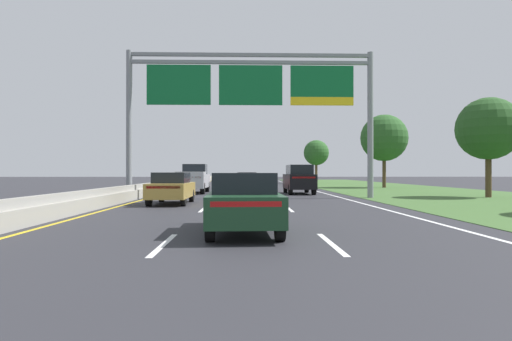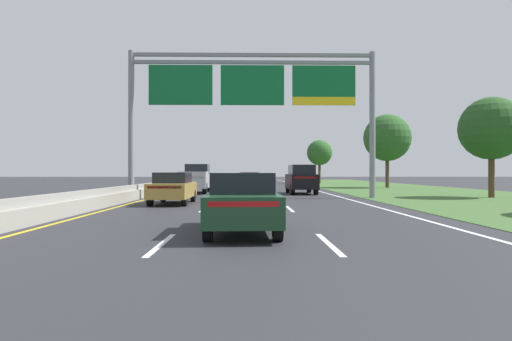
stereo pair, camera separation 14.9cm
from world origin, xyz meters
name	(u,v)px [view 1 (the left image)]	position (x,y,z in m)	size (l,w,h in m)	color
ground_plane	(245,192)	(0.00, 35.00, 0.00)	(220.00, 220.00, 0.00)	#2B2B30
lane_striping	(245,192)	(0.00, 34.54, 0.00)	(11.96, 106.00, 0.01)	white
grass_verge_right	(420,192)	(13.95, 35.00, 0.01)	(14.00, 110.00, 0.02)	#3D602D
median_barrier_concrete	(162,188)	(-6.60, 35.00, 0.35)	(0.60, 110.00, 0.85)	#99968E
overhead_sign_gantry	(251,93)	(0.30, 27.09, 6.40)	(15.06, 0.42, 8.95)	gray
pickup_truck_silver	(194,179)	(-3.92, 33.79, 1.07)	(2.02, 5.41, 2.20)	#B2B5BA
car_white_centre_lane_sedan	(245,179)	(-0.03, 46.03, 0.82)	(1.82, 4.40, 1.57)	silver
car_black_right_lane_suv	(299,179)	(3.92, 32.41, 1.10)	(1.96, 4.72, 2.11)	black
car_darkgreen_centre_lane_sedan	(244,201)	(-0.10, 12.36, 0.82)	(1.94, 4.45, 1.57)	#193D23
car_gold_left_lane_sedan	(172,188)	(-3.71, 22.58, 0.82)	(1.84, 4.41, 1.57)	#A38438
car_red_centre_lane_sedan	(247,181)	(0.11, 37.94, 0.82)	(1.91, 4.44, 1.57)	maroon
roadside_tree_mid	(488,129)	(15.10, 27.35, 4.28)	(3.88, 3.88, 6.24)	#4C3823
roadside_tree_far	(384,138)	(14.06, 44.13, 5.04)	(4.72, 4.72, 7.41)	#4C3823
roadside_tree_distant	(316,153)	(10.09, 61.63, 4.31)	(3.57, 3.57, 6.12)	#4C3823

